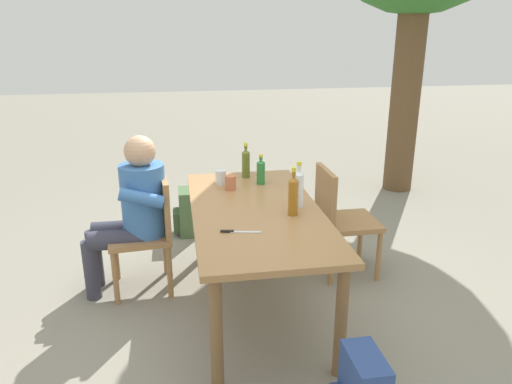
% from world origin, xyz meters
% --- Properties ---
extents(ground_plane, '(24.00, 24.00, 0.00)m').
position_xyz_m(ground_plane, '(0.00, 0.00, 0.00)').
color(ground_plane, gray).
extents(dining_table, '(1.74, 0.85, 0.74)m').
position_xyz_m(dining_table, '(0.00, 0.00, 0.65)').
color(dining_table, '#A37547').
rests_on(dining_table, ground_plane).
extents(chair_near_left, '(0.48, 0.48, 0.87)m').
position_xyz_m(chair_near_left, '(-0.40, -0.72, 0.49)').
color(chair_near_left, '#A37547').
rests_on(chair_near_left, ground_plane).
extents(chair_far_left, '(0.44, 0.44, 0.87)m').
position_xyz_m(chair_far_left, '(-0.39, 0.72, 0.49)').
color(chair_far_left, '#A37547').
rests_on(chair_far_left, ground_plane).
extents(person_in_white_shirt, '(0.47, 0.61, 1.18)m').
position_xyz_m(person_in_white_shirt, '(-0.39, -0.83, 0.66)').
color(person_in_white_shirt, '#3D70B2').
rests_on(person_in_white_shirt, ground_plane).
extents(bottle_olive, '(0.06, 0.06, 0.28)m').
position_xyz_m(bottle_olive, '(-0.72, 0.04, 0.86)').
color(bottle_olive, '#566623').
rests_on(bottle_olive, dining_table).
extents(bottle_amber, '(0.06, 0.06, 0.32)m').
position_xyz_m(bottle_amber, '(0.14, 0.22, 0.88)').
color(bottle_amber, '#996019').
rests_on(bottle_amber, dining_table).
extents(bottle_green, '(0.06, 0.06, 0.23)m').
position_xyz_m(bottle_green, '(-0.53, 0.13, 0.84)').
color(bottle_green, '#287A38').
rests_on(bottle_green, dining_table).
extents(bottle_clear, '(0.06, 0.06, 0.32)m').
position_xyz_m(bottle_clear, '(0.01, 0.29, 0.87)').
color(bottle_clear, white).
rests_on(bottle_clear, dining_table).
extents(cup_glass, '(0.08, 0.08, 0.11)m').
position_xyz_m(cup_glass, '(-0.57, -0.18, 0.79)').
color(cup_glass, silver).
rests_on(cup_glass, dining_table).
extents(cup_terracotta, '(0.08, 0.08, 0.11)m').
position_xyz_m(cup_terracotta, '(-0.43, -0.12, 0.79)').
color(cup_terracotta, '#BC6B47').
rests_on(cup_terracotta, dining_table).
extents(table_knife, '(0.07, 0.24, 0.01)m').
position_xyz_m(table_knife, '(0.36, -0.17, 0.74)').
color(table_knife, silver).
rests_on(table_knife, dining_table).
extents(backpack_by_near_side, '(0.29, 0.23, 0.44)m').
position_xyz_m(backpack_by_near_side, '(-1.37, -0.44, 0.21)').
color(backpack_by_near_side, '#47663D').
rests_on(backpack_by_near_side, ground_plane).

